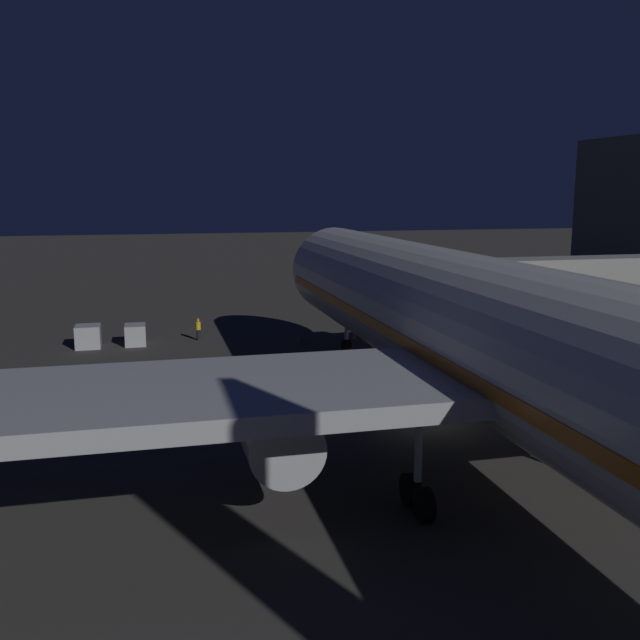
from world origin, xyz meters
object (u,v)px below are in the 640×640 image
object	(u,v)px
airliner_at_gate	(544,360)
traffic_cone_nose_starboard	(299,338)
jet_bridge	(513,279)
baggage_container_near_belt	(88,337)
baggage_container_far_row	(135,335)
ground_crew_near_nose_gear	(198,328)
traffic_cone_nose_port	(354,335)

from	to	relation	value
airliner_at_gate	traffic_cone_nose_starboard	distance (m)	30.72
jet_bridge	traffic_cone_nose_starboard	size ratio (longest dim) A/B	33.11
jet_bridge	baggage_container_near_belt	bearing A→B (deg)	-22.60
baggage_container_far_row	ground_crew_near_nose_gear	world-z (taller)	ground_crew_near_nose_gear
traffic_cone_nose_starboard	traffic_cone_nose_port	bearing A→B (deg)	180.00
baggage_container_near_belt	traffic_cone_nose_starboard	size ratio (longest dim) A/B	3.37
baggage_container_near_belt	ground_crew_near_nose_gear	distance (m)	8.03
baggage_container_far_row	traffic_cone_nose_starboard	distance (m)	12.18
jet_bridge	traffic_cone_nose_port	distance (m)	13.67
jet_bridge	baggage_container_far_row	world-z (taller)	jet_bridge
traffic_cone_nose_starboard	ground_crew_near_nose_gear	bearing A→B (deg)	-17.78
airliner_at_gate	traffic_cone_nose_port	xyz separation A→B (m)	(-2.20, -30.18, -5.29)
baggage_container_near_belt	traffic_cone_nose_port	xyz separation A→B (m)	(-19.78, 1.65, -0.56)
baggage_container_near_belt	traffic_cone_nose_starboard	bearing A→B (deg)	173.87
airliner_at_gate	ground_crew_near_nose_gear	size ratio (longest dim) A/B	37.04
airliner_at_gate	baggage_container_far_row	xyz separation A→B (m)	(14.24, -31.95, -4.80)
baggage_container_far_row	traffic_cone_nose_starboard	xyz separation A→B (m)	(-12.04, 1.77, -0.49)
baggage_container_far_row	jet_bridge	bearing A→B (deg)	154.43
baggage_container_near_belt	traffic_cone_nose_port	size ratio (longest dim) A/B	3.37
airliner_at_gate	traffic_cone_nose_starboard	xyz separation A→B (m)	(2.20, -30.18, -5.29)
traffic_cone_nose_port	traffic_cone_nose_starboard	size ratio (longest dim) A/B	1.00
ground_crew_near_nose_gear	jet_bridge	bearing A→B (deg)	148.10
ground_crew_near_nose_gear	traffic_cone_nose_starboard	bearing A→B (deg)	162.22
baggage_container_far_row	airliner_at_gate	bearing A→B (deg)	114.02
jet_bridge	baggage_container_far_row	size ratio (longest dim) A/B	9.64
traffic_cone_nose_port	traffic_cone_nose_starboard	xyz separation A→B (m)	(4.40, 0.00, 0.00)
traffic_cone_nose_port	ground_crew_near_nose_gear	bearing A→B (deg)	-11.36
airliner_at_gate	baggage_container_far_row	world-z (taller)	airliner_at_gate
jet_bridge	traffic_cone_nose_starboard	xyz separation A→B (m)	(12.23, -9.84, -5.36)
ground_crew_near_nose_gear	airliner_at_gate	bearing A→B (deg)	106.40
airliner_at_gate	baggage_container_near_belt	xyz separation A→B (m)	(17.58, -31.83, -4.74)
traffic_cone_nose_port	traffic_cone_nose_starboard	world-z (taller)	same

